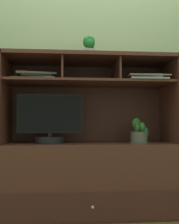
% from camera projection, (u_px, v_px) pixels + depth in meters
% --- Properties ---
extents(floor_plane, '(6.00, 6.00, 0.02)m').
position_uv_depth(floor_plane, '(90.00, 214.00, 2.30)').
color(floor_plane, brown).
rests_on(floor_plane, ground).
extents(back_wall, '(6.00, 0.02, 2.80)m').
position_uv_depth(back_wall, '(87.00, 58.00, 2.65)').
color(back_wall, '#97AF80').
rests_on(back_wall, ground).
extents(media_console, '(1.52, 0.54, 1.33)m').
position_uv_depth(media_console, '(89.00, 162.00, 2.33)').
color(media_console, '#50291F').
rests_on(media_console, ground).
extents(tv_monitor, '(0.55, 0.24, 0.41)m').
position_uv_depth(tv_monitor, '(50.00, 123.00, 2.27)').
color(tv_monitor, black).
rests_on(tv_monitor, media_console).
extents(potted_orchid, '(0.11, 0.12, 0.16)m').
position_uv_depth(potted_orchid, '(142.00, 134.00, 2.36)').
color(potted_orchid, '#AF6D4F').
rests_on(potted_orchid, media_console).
extents(potted_fern, '(0.17, 0.17, 0.21)m').
position_uv_depth(potted_fern, '(139.00, 134.00, 2.33)').
color(potted_fern, '#525547').
rests_on(potted_fern, media_console).
extents(magazine_stack_left, '(0.38, 0.31, 0.07)m').
position_uv_depth(magazine_stack_left, '(36.00, 78.00, 2.37)').
color(magazine_stack_left, beige).
rests_on(magazine_stack_left, media_console).
extents(magazine_stack_centre, '(0.35, 0.33, 0.05)m').
position_uv_depth(magazine_stack_centre, '(145.00, 79.00, 2.33)').
color(magazine_stack_centre, gray).
rests_on(magazine_stack_centre, media_console).
extents(potted_succulent, '(0.13, 0.13, 0.22)m').
position_uv_depth(potted_succulent, '(89.00, 49.00, 2.39)').
color(potted_succulent, '#8E9D9C').
rests_on(potted_succulent, media_console).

